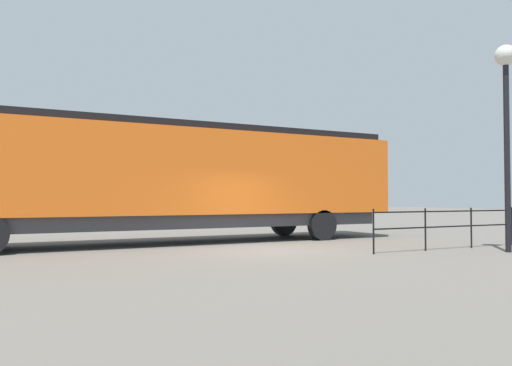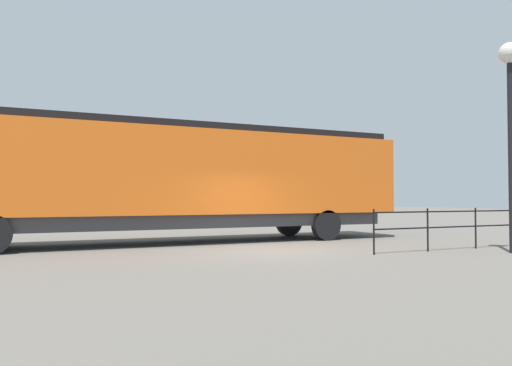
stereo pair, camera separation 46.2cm
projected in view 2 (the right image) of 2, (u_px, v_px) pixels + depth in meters
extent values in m
plane|color=#666059|center=(268.00, 250.00, 14.93)|extent=(120.00, 120.00, 0.00)
cube|color=orange|center=(171.00, 173.00, 17.36)|extent=(3.02, 16.92, 2.80)
cube|color=black|center=(349.00, 187.00, 20.62)|extent=(2.89, 2.03, 1.96)
cube|color=black|center=(171.00, 129.00, 17.41)|extent=(2.71, 16.24, 0.24)
cube|color=#38383D|center=(171.00, 220.00, 17.31)|extent=(2.71, 15.56, 0.45)
cylinder|color=black|center=(289.00, 222.00, 20.90)|extent=(0.30, 1.10, 1.10)
cylinder|color=black|center=(326.00, 225.00, 18.47)|extent=(0.30, 1.10, 1.10)
cylinder|color=black|center=(511.00, 156.00, 14.25)|extent=(0.16, 0.16, 5.45)
sphere|color=silver|center=(510.00, 53.00, 14.34)|extent=(0.60, 0.60, 0.60)
cube|color=black|center=(475.00, 211.00, 15.49)|extent=(0.04, 7.80, 0.04)
cube|color=black|center=(476.00, 226.00, 15.47)|extent=(0.04, 7.80, 0.04)
cylinder|color=black|center=(374.00, 232.00, 13.75)|extent=(0.05, 0.05, 1.24)
cylinder|color=black|center=(428.00, 230.00, 14.61)|extent=(0.05, 0.05, 1.24)
cylinder|color=black|center=(476.00, 228.00, 15.47)|extent=(0.05, 0.05, 1.24)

